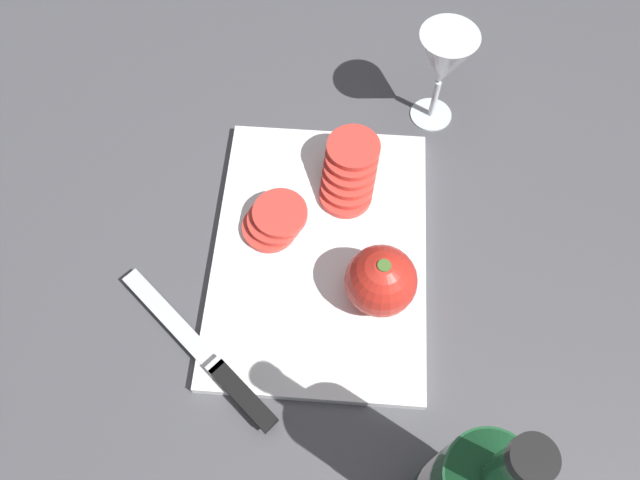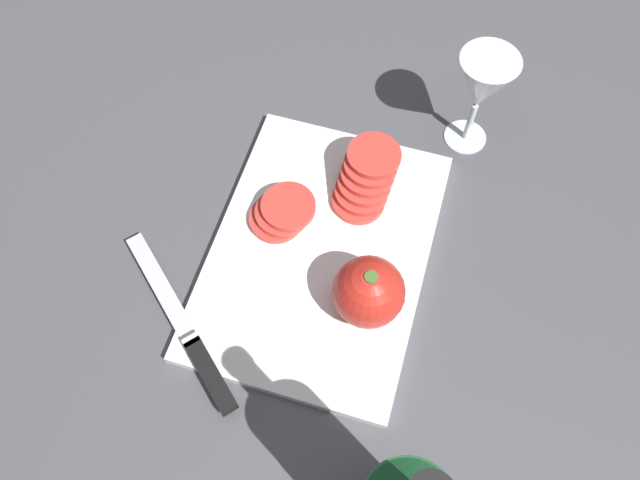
{
  "view_description": "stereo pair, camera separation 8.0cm",
  "coord_description": "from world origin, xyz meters",
  "px_view_note": "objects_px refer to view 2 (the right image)",
  "views": [
    {
      "loc": [
        0.38,
        0.04,
        0.75
      ],
      "look_at": [
        0.02,
        0.01,
        0.05
      ],
      "focal_mm": 35.0,
      "sensor_mm": 36.0,
      "label": 1
    },
    {
      "loc": [
        0.37,
        0.12,
        0.75
      ],
      "look_at": [
        0.02,
        0.01,
        0.05
      ],
      "focal_mm": 35.0,
      "sensor_mm": 36.0,
      "label": 2
    }
  ],
  "objects_px": {
    "wine_glass": "(482,87)",
    "tomato_slice_stack_far": "(282,212)",
    "whole_tomato": "(369,292)",
    "knife": "(199,355)",
    "tomato_slice_stack_near": "(366,178)"
  },
  "relations": [
    {
      "from": "wine_glass",
      "to": "tomato_slice_stack_far",
      "type": "bearing_deg",
      "value": -44.69
    },
    {
      "from": "wine_glass",
      "to": "tomato_slice_stack_far",
      "type": "relative_size",
      "value": 1.84
    },
    {
      "from": "wine_glass",
      "to": "whole_tomato",
      "type": "height_order",
      "value": "wine_glass"
    },
    {
      "from": "wine_glass",
      "to": "knife",
      "type": "distance_m",
      "value": 0.5
    },
    {
      "from": "wine_glass",
      "to": "whole_tomato",
      "type": "distance_m",
      "value": 0.32
    },
    {
      "from": "wine_glass",
      "to": "whole_tomato",
      "type": "relative_size",
      "value": 1.79
    },
    {
      "from": "knife",
      "to": "tomato_slice_stack_far",
      "type": "height_order",
      "value": "tomato_slice_stack_far"
    },
    {
      "from": "tomato_slice_stack_near",
      "to": "knife",
      "type": "bearing_deg",
      "value": -24.29
    },
    {
      "from": "wine_glass",
      "to": "knife",
      "type": "bearing_deg",
      "value": -30.11
    },
    {
      "from": "wine_glass",
      "to": "tomato_slice_stack_near",
      "type": "relative_size",
      "value": 1.33
    },
    {
      "from": "tomato_slice_stack_near",
      "to": "tomato_slice_stack_far",
      "type": "height_order",
      "value": "tomato_slice_stack_near"
    },
    {
      "from": "tomato_slice_stack_near",
      "to": "tomato_slice_stack_far",
      "type": "distance_m",
      "value": 0.12
    },
    {
      "from": "tomato_slice_stack_far",
      "to": "whole_tomato",
      "type": "bearing_deg",
      "value": 57.2
    },
    {
      "from": "tomato_slice_stack_far",
      "to": "knife",
      "type": "bearing_deg",
      "value": -9.39
    },
    {
      "from": "whole_tomato",
      "to": "knife",
      "type": "bearing_deg",
      "value": -55.34
    }
  ]
}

